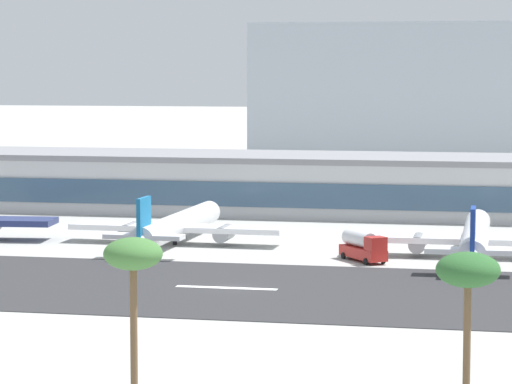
% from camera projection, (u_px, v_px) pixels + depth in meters
% --- Properties ---
extents(ground_plane, '(1400.00, 1400.00, 0.00)m').
position_uv_depth(ground_plane, '(234.00, 288.00, 148.45)').
color(ground_plane, '#A8A8A3').
extents(runway_strip, '(800.00, 37.31, 0.08)m').
position_uv_depth(runway_strip, '(232.00, 288.00, 147.69)').
color(runway_strip, '#2D2D30').
rests_on(runway_strip, ground_plane).
extents(runway_centreline_dash_4, '(12.00, 1.20, 0.01)m').
position_uv_depth(runway_centreline_dash_4, '(226.00, 288.00, 147.83)').
color(runway_centreline_dash_4, white).
rests_on(runway_centreline_dash_4, runway_strip).
extents(terminal_building, '(213.81, 23.78, 10.30)m').
position_uv_depth(terminal_building, '(253.00, 183.00, 227.33)').
color(terminal_building, '#B7BABC').
rests_on(terminal_building, ground_plane).
extents(distant_hotel_block, '(96.02, 39.51, 36.47)m').
position_uv_depth(distant_hotel_block, '(451.00, 97.00, 319.53)').
color(distant_hotel_block, '#A8B2BC').
rests_on(distant_hotel_block, ground_plane).
extents(airliner_blue_tail_gate_1, '(31.65, 39.83, 8.31)m').
position_uv_depth(airliner_blue_tail_gate_1, '(175.00, 226.00, 184.51)').
color(airliner_blue_tail_gate_1, silver).
rests_on(airliner_blue_tail_gate_1, ground_plane).
extents(airliner_navy_tail_gate_2, '(34.20, 40.68, 8.49)m').
position_uv_depth(airliner_navy_tail_gate_2, '(475.00, 239.00, 170.91)').
color(airliner_navy_tail_gate_2, white).
rests_on(airliner_navy_tail_gate_2, ground_plane).
extents(service_fuel_truck_0, '(7.20, 8.35, 3.95)m').
position_uv_depth(service_fuel_truck_0, '(363.00, 246.00, 168.47)').
color(service_fuel_truck_0, '#B2231E').
rests_on(service_fuel_truck_0, ground_plane).
extents(palm_tree_0, '(4.55, 4.55, 12.54)m').
position_uv_depth(palm_tree_0, '(133.00, 258.00, 97.33)').
color(palm_tree_0, brown).
rests_on(palm_tree_0, ground_plane).
extents(palm_tree_1, '(4.65, 4.65, 12.24)m').
position_uv_depth(palm_tree_1, '(468.00, 274.00, 91.63)').
color(palm_tree_1, brown).
rests_on(palm_tree_1, ground_plane).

